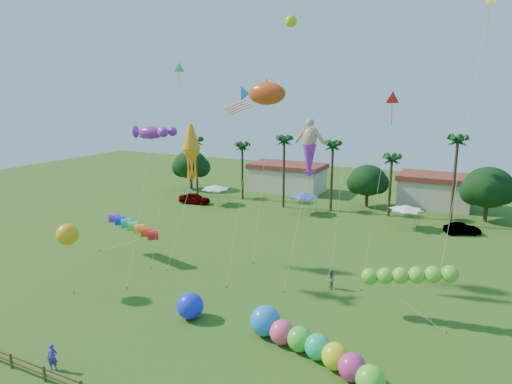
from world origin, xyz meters
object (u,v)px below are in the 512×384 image
at_px(car_a, 194,198).
at_px(car_b, 462,229).
at_px(caterpillar_inflatable, 308,344).
at_px(spectator_a, 52,357).
at_px(spectator_b, 330,279).
at_px(blue_ball, 190,306).

bearing_deg(car_a, car_b, -95.50).
bearing_deg(car_a, caterpillar_inflatable, -143.95).
distance_m(car_a, spectator_a, 43.30).
bearing_deg(spectator_a, car_a, 85.31).
height_order(spectator_b, blue_ball, blue_ball).
bearing_deg(car_b, car_a, 65.11).
relative_size(spectator_b, blue_ball, 0.86).
bearing_deg(car_b, caterpillar_inflatable, 139.92).
bearing_deg(spectator_a, blue_ball, 40.62).
height_order(car_b, caterpillar_inflatable, caterpillar_inflatable).
bearing_deg(caterpillar_inflatable, car_a, 153.88).
height_order(car_a, caterpillar_inflatable, caterpillar_inflatable).
relative_size(car_b, caterpillar_inflatable, 0.40).
relative_size(car_a, spectator_b, 2.74).
distance_m(car_b, spectator_a, 46.51).
xyz_separation_m(car_b, spectator_b, (-9.46, -22.26, 0.19)).
relative_size(car_a, blue_ball, 2.35).
bearing_deg(blue_ball, spectator_b, 51.46).
bearing_deg(spectator_b, car_b, 122.18).
height_order(caterpillar_inflatable, blue_ball, caterpillar_inflatable).
height_order(spectator_a, blue_ball, blue_ball).
relative_size(caterpillar_inflatable, blue_ball, 5.06).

